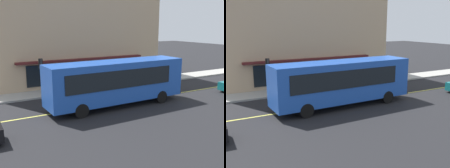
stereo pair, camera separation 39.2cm
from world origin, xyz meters
The scene contains 7 objects.
ground centered at (0.00, 0.00, 0.00)m, with size 120.00×120.00×0.00m, color black.
sidewalk centered at (0.00, 5.63, 0.07)m, with size 80.00×2.61×0.15m, color #9E9B93.
lane_centre_stripe centered at (0.00, 0.00, 0.00)m, with size 36.00×0.16×0.01m, color #D8D14C.
storefront_building centered at (-0.27, 11.85, 5.92)m, with size 18.94×10.43×11.85m.
bus centered at (-0.81, -0.61, 1.99)m, with size 11.19×2.81×3.50m.
traffic_light centered at (-5.10, 4.90, 2.53)m, with size 0.30×0.52×3.20m.
pedestrian_near_storefront centered at (9.42, 6.22, 1.16)m, with size 0.34×0.34×1.69m.
Camera 2 is at (-11.02, -18.49, 6.27)m, focal length 44.20 mm.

